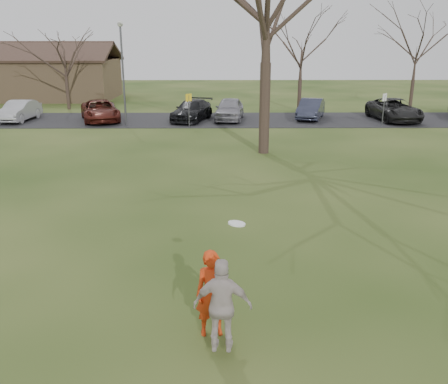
{
  "coord_description": "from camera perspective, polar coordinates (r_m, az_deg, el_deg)",
  "views": [
    {
      "loc": [
        -0.1,
        -7.5,
        5.15
      ],
      "look_at": [
        0.0,
        4.0,
        1.5
      ],
      "focal_mm": 38.32,
      "sensor_mm": 36.0,
      "label": 1
    }
  ],
  "objects": [
    {
      "name": "car_6",
      "position": [
        34.35,
        19.62,
        9.24
      ],
      "size": [
        2.69,
        5.3,
        1.44
      ],
      "primitive_type": "imported",
      "rotation": [
        0.0,
        0.0,
        0.06
      ],
      "color": "black",
      "rests_on": "parking_strip"
    },
    {
      "name": "player_defender",
      "position": [
        8.76,
        -1.43,
        -12.03
      ],
      "size": [
        0.64,
        0.47,
        1.64
      ],
      "primitive_type": "imported",
      "rotation": [
        0.0,
        0.0,
        0.13
      ],
      "color": "red",
      "rests_on": "ground"
    },
    {
      "name": "small_tree_row",
      "position": [
        37.85,
        6.54,
        15.58
      ],
      "size": [
        55.0,
        5.9,
        8.5
      ],
      "color": "#352821",
      "rests_on": "ground"
    },
    {
      "name": "car_3",
      "position": [
        32.47,
        -3.85,
        9.69
      ],
      "size": [
        3.01,
        4.94,
        1.34
      ],
      "primitive_type": "imported",
      "rotation": [
        0.0,
        0.0,
        -0.26
      ],
      "color": "black",
      "rests_on": "parking_strip"
    },
    {
      "name": "building",
      "position": [
        49.77,
        -24.68,
        12.33
      ],
      "size": [
        20.6,
        8.5,
        5.14
      ],
      "color": "#8C6D4C",
      "rests_on": "ground"
    },
    {
      "name": "car_4",
      "position": [
        32.58,
        0.66,
        9.88
      ],
      "size": [
        2.24,
        4.51,
        1.48
      ],
      "primitive_type": "imported",
      "rotation": [
        0.0,
        0.0,
        -0.12
      ],
      "color": "gray",
      "rests_on": "parking_strip"
    },
    {
      "name": "sign_white",
      "position": [
        31.4,
        18.55,
        9.93
      ],
      "size": [
        0.35,
        0.35,
        2.08
      ],
      "color": "#47474C",
      "rests_on": "ground"
    },
    {
      "name": "car_1",
      "position": [
        35.0,
        -23.22,
        8.9
      ],
      "size": [
        1.69,
        4.16,
        1.34
      ],
      "primitive_type": "imported",
      "rotation": [
        0.0,
        0.0,
        -0.07
      ],
      "color": "#A1A0A6",
      "rests_on": "parking_strip"
    },
    {
      "name": "sign_yellow",
      "position": [
        29.79,
        -4.22,
        10.41
      ],
      "size": [
        0.35,
        0.35,
        2.08
      ],
      "color": "#47474C",
      "rests_on": "ground"
    },
    {
      "name": "parking_strip",
      "position": [
        32.91,
        -0.33,
        8.62
      ],
      "size": [
        62.0,
        6.5,
        0.04
      ],
      "primitive_type": "cube",
      "color": "black",
      "rests_on": "ground"
    },
    {
      "name": "catching_play",
      "position": [
        8.06,
        -0.16,
        -13.4
      ],
      "size": [
        1.0,
        0.48,
        2.34
      ],
      "color": "#B8AAA5",
      "rests_on": "ground"
    },
    {
      "name": "car_2",
      "position": [
        33.2,
        -14.56,
        9.37
      ],
      "size": [
        3.7,
        5.38,
        1.37
      ],
      "primitive_type": "imported",
      "rotation": [
        0.0,
        0.0,
        0.32
      ],
      "color": "#4B1811",
      "rests_on": "parking_strip"
    },
    {
      "name": "ground",
      "position": [
        9.1,
        0.23,
        -16.85
      ],
      "size": [
        120.0,
        120.0,
        0.0
      ],
      "primitive_type": "plane",
      "color": "#1E380F",
      "rests_on": "ground"
    },
    {
      "name": "lamp_post",
      "position": [
        30.6,
        -12.03,
        15.01
      ],
      "size": [
        0.34,
        0.34,
        6.27
      ],
      "color": "#47474C",
      "rests_on": "ground"
    },
    {
      "name": "car_5",
      "position": [
        33.6,
        10.31,
        9.73
      ],
      "size": [
        2.67,
        4.35,
        1.35
      ],
      "primitive_type": "imported",
      "rotation": [
        0.0,
        0.0,
        -0.33
      ],
      "color": "#292D3E",
      "rests_on": "parking_strip"
    }
  ]
}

